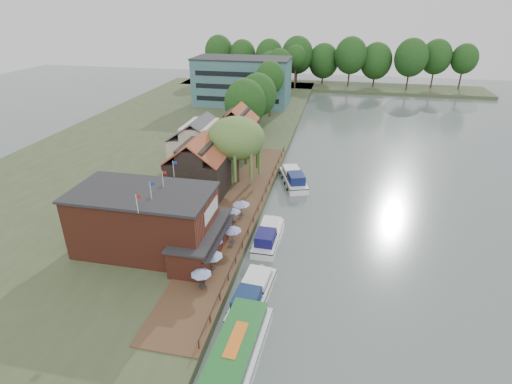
# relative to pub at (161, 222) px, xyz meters

# --- Properties ---
(ground) EXTENTS (260.00, 260.00, 0.00)m
(ground) POSITION_rel_pub_xyz_m (14.00, 1.00, -4.65)
(ground) COLOR #55635E
(ground) RESTS_ON ground
(land_bank) EXTENTS (50.00, 140.00, 1.00)m
(land_bank) POSITION_rel_pub_xyz_m (-16.00, 36.00, -4.15)
(land_bank) COLOR #384728
(land_bank) RESTS_ON ground
(quay_deck) EXTENTS (6.00, 50.00, 0.10)m
(quay_deck) POSITION_rel_pub_xyz_m (6.00, 11.00, -3.60)
(quay_deck) COLOR #47301E
(quay_deck) RESTS_ON land_bank
(quay_rail) EXTENTS (0.20, 49.00, 1.00)m
(quay_rail) POSITION_rel_pub_xyz_m (8.70, 11.50, -3.15)
(quay_rail) COLOR black
(quay_rail) RESTS_ON land_bank
(pub) EXTENTS (20.00, 11.00, 7.30)m
(pub) POSITION_rel_pub_xyz_m (0.00, 0.00, 0.00)
(pub) COLOR maroon
(pub) RESTS_ON land_bank
(hotel_block) EXTENTS (25.40, 12.40, 12.30)m
(hotel_block) POSITION_rel_pub_xyz_m (-8.00, 71.00, 2.50)
(hotel_block) COLOR #38666B
(hotel_block) RESTS_ON land_bank
(cottage_a) EXTENTS (8.60, 7.60, 8.50)m
(cottage_a) POSITION_rel_pub_xyz_m (-1.00, 15.00, 0.60)
(cottage_a) COLOR black
(cottage_a) RESTS_ON land_bank
(cottage_b) EXTENTS (9.60, 8.60, 8.50)m
(cottage_b) POSITION_rel_pub_xyz_m (-4.00, 25.00, 0.60)
(cottage_b) COLOR beige
(cottage_b) RESTS_ON land_bank
(cottage_c) EXTENTS (7.60, 7.60, 8.50)m
(cottage_c) POSITION_rel_pub_xyz_m (0.00, 34.00, 0.60)
(cottage_c) COLOR black
(cottage_c) RESTS_ON land_bank
(willow) EXTENTS (8.60, 8.60, 10.43)m
(willow) POSITION_rel_pub_xyz_m (3.50, 20.00, 1.56)
(willow) COLOR #476B2D
(willow) RESTS_ON land_bank
(umbrella_0) EXTENTS (2.05, 2.05, 2.38)m
(umbrella_0) POSITION_rel_pub_xyz_m (6.55, -5.86, -2.36)
(umbrella_0) COLOR #1C479A
(umbrella_0) RESTS_ON quay_deck
(umbrella_1) EXTENTS (2.38, 2.38, 2.38)m
(umbrella_1) POSITION_rel_pub_xyz_m (6.62, -2.80, -2.36)
(umbrella_1) COLOR #19488D
(umbrella_1) RESTS_ON quay_deck
(umbrella_2) EXTENTS (1.96, 1.96, 2.38)m
(umbrella_2) POSITION_rel_pub_xyz_m (6.05, -0.05, -2.36)
(umbrella_2) COLOR navy
(umbrella_2) RESTS_ON quay_deck
(umbrella_3) EXTENTS (2.22, 2.22, 2.38)m
(umbrella_3) POSITION_rel_pub_xyz_m (7.38, 2.58, -2.36)
(umbrella_3) COLOR #1C1E9C
(umbrella_3) RESTS_ON quay_deck
(umbrella_4) EXTENTS (1.95, 1.95, 2.38)m
(umbrella_4) POSITION_rel_pub_xyz_m (6.32, 6.97, -2.36)
(umbrella_4) COLOR navy
(umbrella_4) RESTS_ON quay_deck
(umbrella_5) EXTENTS (2.34, 2.34, 2.38)m
(umbrella_5) POSITION_rel_pub_xyz_m (6.84, 9.08, -2.36)
(umbrella_5) COLOR navy
(umbrella_5) RESTS_ON quay_deck
(cruiser_0) EXTENTS (3.98, 10.26, 2.44)m
(cruiser_0) POSITION_rel_pub_xyz_m (11.51, -5.36, -3.43)
(cruiser_0) COLOR silver
(cruiser_0) RESTS_ON ground
(cruiser_1) EXTENTS (3.21, 9.70, 2.33)m
(cruiser_1) POSITION_rel_pub_xyz_m (11.08, 5.62, -3.48)
(cruiser_1) COLOR silver
(cruiser_1) RESTS_ON ground
(cruiser_2) EXTENTS (6.55, 10.91, 2.54)m
(cruiser_2) POSITION_rel_pub_xyz_m (11.97, 23.34, -3.38)
(cruiser_2) COLOR white
(cruiser_2) RESTS_ON ground
(tour_boat) EXTENTS (4.31, 13.21, 2.85)m
(tour_boat) POSITION_rel_pub_xyz_m (11.83, -13.65, -3.23)
(tour_boat) COLOR silver
(tour_boat) RESTS_ON ground
(swan) EXTENTS (0.44, 0.44, 0.44)m
(swan) POSITION_rel_pub_xyz_m (13.23, -12.35, -4.43)
(swan) COLOR white
(swan) RESTS_ON ground
(bank_tree_0) EXTENTS (8.62, 8.62, 11.61)m
(bank_tree_0) POSITION_rel_pub_xyz_m (-0.91, 44.41, 2.16)
(bank_tree_0) COLOR #143811
(bank_tree_0) RESTS_ON land_bank
(bank_tree_1) EXTENTS (8.10, 8.10, 12.02)m
(bank_tree_1) POSITION_rel_pub_xyz_m (0.70, 49.48, 2.36)
(bank_tree_1) COLOR #143811
(bank_tree_1) RESTS_ON land_bank
(bank_tree_2) EXTENTS (6.75, 6.75, 13.18)m
(bank_tree_2) POSITION_rel_pub_xyz_m (1.55, 59.87, 2.94)
(bank_tree_2) COLOR #143811
(bank_tree_2) RESTS_ON land_bank
(bank_tree_3) EXTENTS (6.77, 6.77, 13.78)m
(bank_tree_3) POSITION_rel_pub_xyz_m (0.45, 80.99, 3.24)
(bank_tree_3) COLOR #143811
(bank_tree_3) RESTS_ON land_bank
(bank_tree_4) EXTENTS (8.78, 8.78, 12.52)m
(bank_tree_4) POSITION_rel_pub_xyz_m (-2.53, 85.37, 2.61)
(bank_tree_4) COLOR #143811
(bank_tree_4) RESTS_ON land_bank
(bank_tree_5) EXTENTS (6.21, 6.21, 13.30)m
(bank_tree_5) POSITION_rel_pub_xyz_m (3.34, 95.94, 3.00)
(bank_tree_5) COLOR #143811
(bank_tree_5) RESTS_ON land_bank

